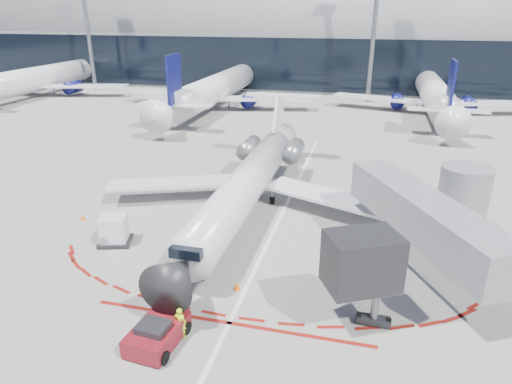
% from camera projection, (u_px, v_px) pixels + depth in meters
% --- Properties ---
extents(ground, '(260.00, 260.00, 0.00)m').
position_uv_depth(ground, '(278.00, 223.00, 32.42)').
color(ground, slate).
rests_on(ground, ground).
extents(apron_centerline, '(0.25, 40.00, 0.01)m').
position_uv_depth(apron_centerline, '(283.00, 212.00, 34.21)').
color(apron_centerline, silver).
rests_on(apron_centerline, ground).
extents(apron_stop_bar, '(14.00, 0.25, 0.01)m').
position_uv_depth(apron_stop_bar, '(229.00, 323.00, 22.07)').
color(apron_stop_bar, maroon).
rests_on(apron_stop_bar, ground).
extents(terminal_building, '(150.00, 24.15, 24.00)m').
position_uv_depth(terminal_building, '(347.00, 40.00, 87.66)').
color(terminal_building, gray).
rests_on(terminal_building, ground).
extents(jet_bridge, '(10.03, 15.20, 4.90)m').
position_uv_depth(jet_bridge, '(434.00, 216.00, 26.35)').
color(jet_bridge, gray).
rests_on(jet_bridge, ground).
extents(light_mast_west, '(0.70, 0.70, 25.00)m').
position_uv_depth(light_mast_west, '(86.00, 19.00, 81.20)').
color(light_mast_west, slate).
rests_on(light_mast_west, ground).
extents(light_mast_centre, '(0.70, 0.70, 25.00)m').
position_uv_depth(light_mast_centre, '(375.00, 20.00, 69.77)').
color(light_mast_centre, slate).
rests_on(light_mast_centre, ground).
extents(regional_jet, '(22.71, 28.01, 7.01)m').
position_uv_depth(regional_jet, '(249.00, 180.00, 33.84)').
color(regional_jet, silver).
rests_on(regional_jet, ground).
extents(pushback_tug, '(2.30, 4.89, 1.25)m').
position_uv_depth(pushback_tug, '(157.00, 333.00, 20.54)').
color(pushback_tug, '#5B0D13').
rests_on(pushback_tug, ground).
extents(ramp_worker, '(0.58, 0.38, 1.59)m').
position_uv_depth(ramp_worker, '(180.00, 323.00, 20.86)').
color(ramp_worker, '#D6FF1A').
rests_on(ramp_worker, ground).
extents(uld_container, '(2.44, 2.24, 1.89)m').
position_uv_depth(uld_container, '(114.00, 231.00, 29.22)').
color(uld_container, black).
rests_on(uld_container, ground).
extents(safety_cone_left, '(0.34, 0.34, 0.47)m').
position_uv_depth(safety_cone_left, '(82.00, 217.00, 32.78)').
color(safety_cone_left, '#FF6205').
rests_on(safety_cone_left, ground).
extents(safety_cone_right, '(0.35, 0.35, 0.49)m').
position_uv_depth(safety_cone_right, '(237.00, 286.00, 24.62)').
color(safety_cone_right, '#FF6205').
rests_on(safety_cone_right, ground).
extents(bg_airliner_0, '(35.77, 37.87, 11.57)m').
position_uv_depth(bg_airliner_0, '(42.00, 61.00, 79.28)').
color(bg_airliner_0, silver).
rests_on(bg_airliner_0, ground).
extents(bg_airliner_1, '(35.57, 37.66, 11.51)m').
position_uv_depth(bg_airliner_1, '(216.00, 69.00, 68.37)').
color(bg_airliner_1, silver).
rests_on(bg_airliner_1, ground).
extents(bg_airliner_2, '(34.02, 36.02, 11.01)m').
position_uv_depth(bg_airliner_2, '(436.00, 74.00, 65.52)').
color(bg_airliner_2, silver).
rests_on(bg_airliner_2, ground).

